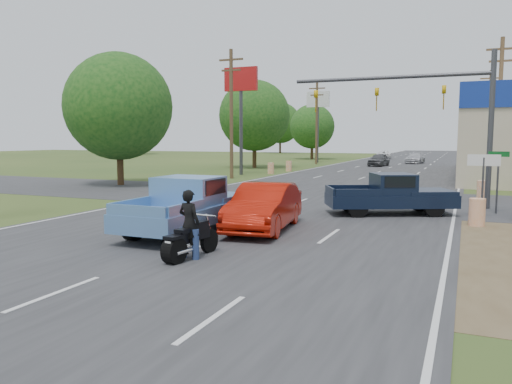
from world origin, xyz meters
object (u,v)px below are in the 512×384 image
at_px(rider, 189,226).
at_px(navy_pickup, 393,194).
at_px(distant_car_grey, 379,160).
at_px(motorcycle, 188,241).
at_px(red_convertible, 264,207).
at_px(blue_pickup, 190,204).
at_px(distant_car_silver, 415,158).
at_px(distant_car_white, 384,155).

relative_size(rider, navy_pickup, 0.32).
bearing_deg(distant_car_grey, motorcycle, -80.21).
height_order(motorcycle, distant_car_grey, distant_car_grey).
bearing_deg(red_convertible, blue_pickup, -154.82).
bearing_deg(rider, blue_pickup, -51.16).
distance_m(red_convertible, motorcycle, 4.67).
bearing_deg(navy_pickup, red_convertible, -58.29).
height_order(red_convertible, distant_car_grey, red_convertible).
xyz_separation_m(red_convertible, navy_pickup, (3.58, 5.43, 0.06)).
distance_m(red_convertible, distant_car_silver, 50.00).
bearing_deg(distant_car_white, motorcycle, 88.53).
xyz_separation_m(blue_pickup, distant_car_white, (-3.30, 64.27, -0.32)).
xyz_separation_m(rider, navy_pickup, (3.83, 10.03, -0.01)).
xyz_separation_m(red_convertible, blue_pickup, (-2.15, -1.34, 0.15)).
relative_size(blue_pickup, navy_pickup, 1.04).
height_order(motorcycle, navy_pickup, navy_pickup).
relative_size(motorcycle, navy_pickup, 0.39).
bearing_deg(distant_car_silver, red_convertible, -83.38).
height_order(motorcycle, distant_car_white, distant_car_white).
distance_m(motorcycle, navy_pickup, 10.79).
distance_m(red_convertible, distant_car_grey, 42.17).
bearing_deg(distant_car_white, blue_pickup, 87.07).
distance_m(red_convertible, rider, 4.61).
relative_size(red_convertible, blue_pickup, 0.85).
xyz_separation_m(rider, blue_pickup, (-1.90, 3.25, 0.08)).
relative_size(motorcycle, distant_car_silver, 0.48).
bearing_deg(distant_car_white, distant_car_silver, 108.33).
relative_size(distant_car_grey, distant_car_silver, 0.93).
xyz_separation_m(red_convertible, distant_car_grey, (-2.88, 42.07, -0.08)).
height_order(motorcycle, rider, rider).
distance_m(navy_pickup, distant_car_silver, 44.69).
distance_m(rider, distant_car_silver, 54.60).
height_order(navy_pickup, distant_car_white, navy_pickup).
xyz_separation_m(red_convertible, rider, (-0.25, -4.60, 0.07)).
bearing_deg(distant_car_white, rider, 88.54).
bearing_deg(distant_car_grey, distant_car_white, 103.60).
distance_m(navy_pickup, distant_car_grey, 37.21).
bearing_deg(rider, distant_car_grey, -78.25).
height_order(rider, distant_car_grey, rider).
relative_size(rider, distant_car_silver, 0.38).
xyz_separation_m(distant_car_grey, distant_car_white, (-2.57, 20.86, -0.09)).
distance_m(distant_car_silver, distant_car_white, 14.17).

